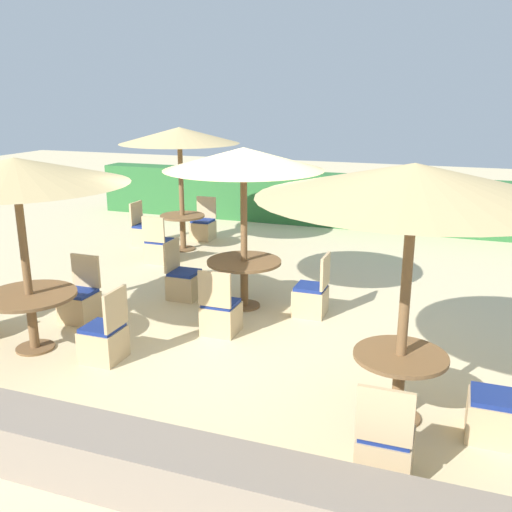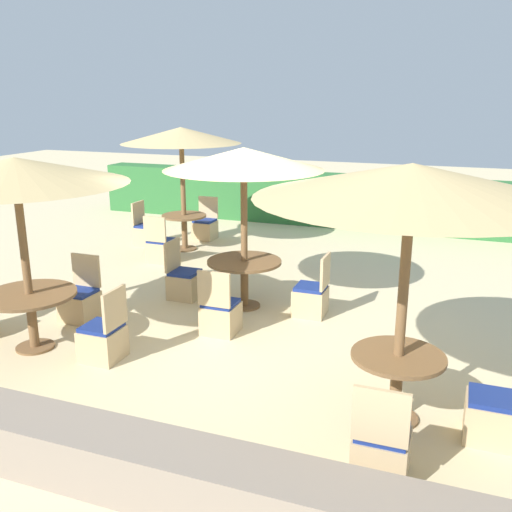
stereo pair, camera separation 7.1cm
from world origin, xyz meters
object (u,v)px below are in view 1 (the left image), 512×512
at_px(round_table_front_right, 399,371).
at_px(round_table_center, 244,270).
at_px(patio_chair_center_east, 311,298).
at_px(round_table_front_left, 30,305).
at_px(patio_chair_center_west, 184,282).
at_px(patio_chair_back_left_north, 203,228).
at_px(patio_chair_front_right_east, 495,413).
at_px(parasol_front_left, 15,172).
at_px(patio_chair_front_left_east, 104,340).
at_px(patio_chair_back_left_west, 145,233).
at_px(patio_chair_front_right_south, 385,449).
at_px(parasol_center, 244,160).
at_px(round_table_back_left, 183,224).
at_px(patio_chair_front_left_north, 80,303).
at_px(patio_chair_center_south, 221,315).
at_px(patio_chair_back_left_south, 159,249).
at_px(parasol_back_left, 179,136).
at_px(parasol_front_right, 414,182).

relative_size(round_table_front_right, round_table_center, 0.82).
height_order(patio_chair_center_east, round_table_front_left, patio_chair_center_east).
bearing_deg(patio_chair_center_west, patio_chair_back_left_north, -159.81).
relative_size(patio_chair_front_right_east, parasol_front_left, 0.35).
xyz_separation_m(patio_chair_front_left_east, patio_chair_back_left_west, (-2.36, 4.98, 0.00)).
bearing_deg(patio_chair_front_right_south, round_table_front_left, 167.14).
relative_size(parasol_center, patio_chair_center_east, 2.60).
height_order(patio_chair_front_left_east, round_table_back_left, patio_chair_front_left_east).
bearing_deg(parasol_center, patio_chair_center_west, 178.30).
height_order(round_table_center, parasol_front_left, parasol_front_left).
bearing_deg(patio_chair_front_left_north, patio_chair_back_left_west, -72.17).
relative_size(round_table_center, patio_chair_front_left_north, 1.21).
bearing_deg(patio_chair_front_right_east, parasol_center, 54.93).
xyz_separation_m(round_table_front_right, patio_chair_center_west, (-3.61, 2.43, -0.27)).
height_order(patio_chair_front_right_south, patio_chair_center_west, same).
relative_size(patio_chair_center_south, patio_chair_back_left_south, 1.00).
height_order(patio_chair_center_south, patio_chair_front_left_east, same).
distance_m(patio_chair_center_west, patio_chair_back_left_west, 3.51).
height_order(patio_chair_center_south, patio_chair_center_west, same).
bearing_deg(parasol_center, patio_chair_front_right_south, -52.67).
relative_size(patio_chair_front_right_east, round_table_back_left, 1.01).
relative_size(round_table_center, patio_chair_center_south, 1.21).
relative_size(patio_chair_front_right_east, patio_chair_front_right_south, 1.00).
relative_size(patio_chair_front_left_east, patio_chair_back_left_south, 1.00).
bearing_deg(patio_chair_center_west, patio_chair_front_right_south, 46.79).
bearing_deg(round_table_front_right, patio_chair_front_right_south, -89.94).
bearing_deg(round_table_front_left, patio_chair_center_east, 37.79).
relative_size(patio_chair_front_right_south, patio_chair_center_east, 1.00).
height_order(patio_chair_center_west, patio_chair_back_left_north, same).
xyz_separation_m(round_table_center, patio_chair_back_left_south, (-2.40, 1.68, -0.33)).
distance_m(round_table_center, round_table_front_left, 3.06).
bearing_deg(patio_chair_front_right_east, patio_chair_front_left_north, 78.43).
relative_size(parasol_center, patio_chair_front_left_east, 2.60).
bearing_deg(patio_chair_front_right_south, parasol_back_left, 129.44).
relative_size(parasol_front_right, patio_chair_back_left_north, 3.10).
height_order(round_table_front_right, patio_chair_back_left_south, patio_chair_back_left_south).
bearing_deg(patio_chair_front_right_east, parasol_front_left, 88.84).
height_order(parasol_front_left, round_table_back_left, parasol_front_left).
xyz_separation_m(parasol_front_right, patio_chair_center_south, (-2.51, 1.37, -2.14)).
xyz_separation_m(patio_chair_front_left_east, round_table_back_left, (-1.43, 4.93, 0.29)).
bearing_deg(round_table_back_left, patio_chair_front_right_east, -41.01).
height_order(patio_chair_center_south, patio_chair_back_left_west, same).
height_order(patio_chair_front_right_east, patio_chair_back_left_south, same).
xyz_separation_m(parasol_front_left, patio_chair_front_left_east, (1.03, 0.05, -2.01)).
distance_m(round_table_center, patio_chair_center_south, 1.09).
xyz_separation_m(patio_chair_center_south, patio_chair_center_west, (-1.10, 1.07, 0.00)).
height_order(parasol_center, patio_chair_front_left_north, parasol_center).
relative_size(patio_chair_front_right_east, patio_chair_back_left_west, 1.00).
distance_m(patio_chair_front_right_south, patio_chair_back_left_north, 8.53).
distance_m(round_table_front_right, patio_chair_center_west, 4.36).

